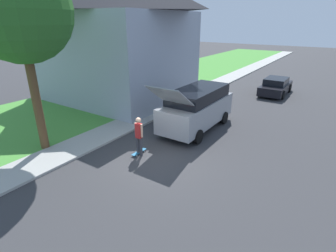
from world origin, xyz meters
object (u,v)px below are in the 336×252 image
Objects in this scene: suv_parked at (197,107)px; car_down_street at (276,86)px; skateboarder at (139,135)px; skateboard at (139,152)px; lawn_tree_near at (19,11)px.

suv_parked reaches higher than car_down_street.
skateboarder is 0.89m from skateboard.
skateboarder is at bearing -99.72° from car_down_street.
skateboard is (-0.70, -3.92, -1.11)m from suv_parked.
car_down_street reaches higher than skateboard.
car_down_street is 5.05× the size of skateboard.
lawn_tree_near is at bearing -111.81° from car_down_street.
lawn_tree_near reaches higher than car_down_street.
suv_parked is at bearing 81.43° from skateboarder.
skateboard is at bearing -100.19° from car_down_street.
car_down_street is at bearing 68.19° from lawn_tree_near.
skateboard is (-0.10, 0.07, -0.88)m from skateboarder.
lawn_tree_near reaches higher than skateboard.
suv_parked is 7.01× the size of skateboard.
suv_parked is 1.39× the size of car_down_street.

